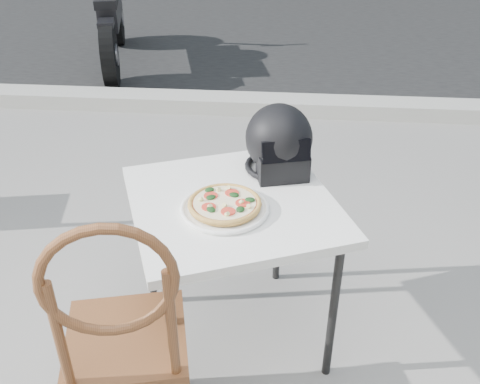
# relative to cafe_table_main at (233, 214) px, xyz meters

# --- Properties ---
(street_asphalt) EXTENTS (30.00, 8.00, 0.00)m
(street_asphalt) POSITION_rel_cafe_table_main_xyz_m (-0.41, 6.44, -0.63)
(street_asphalt) COLOR black
(street_asphalt) RESTS_ON ground
(curb) EXTENTS (30.00, 0.25, 0.12)m
(curb) POSITION_rel_cafe_table_main_xyz_m (-0.41, 2.44, -0.57)
(curb) COLOR #ACABA1
(curb) RESTS_ON ground
(cafe_table_main) EXTENTS (0.94, 0.94, 0.69)m
(cafe_table_main) POSITION_rel_cafe_table_main_xyz_m (0.00, 0.00, 0.00)
(cafe_table_main) COLOR white
(cafe_table_main) RESTS_ON ground
(plate) EXTENTS (0.41, 0.41, 0.02)m
(plate) POSITION_rel_cafe_table_main_xyz_m (-0.02, -0.07, 0.07)
(plate) COLOR white
(plate) RESTS_ON cafe_table_main
(pizza) EXTENTS (0.31, 0.31, 0.03)m
(pizza) POSITION_rel_cafe_table_main_xyz_m (-0.02, -0.07, 0.09)
(pizza) COLOR tan
(pizza) RESTS_ON plate
(helmet) EXTENTS (0.32, 0.33, 0.27)m
(helmet) POSITION_rel_cafe_table_main_xyz_m (0.16, 0.24, 0.18)
(helmet) COLOR black
(helmet) RESTS_ON cafe_table_main
(cafe_chair_main) EXTENTS (0.46, 0.46, 1.00)m
(cafe_chair_main) POSITION_rel_cafe_table_main_xyz_m (-0.29, -0.53, -0.07)
(cafe_chair_main) COLOR brown
(cafe_chair_main) RESTS_ON ground
(motorcycle) EXTENTS (0.65, 1.91, 0.97)m
(motorcycle) POSITION_rel_cafe_table_main_xyz_m (-1.54, 3.56, -0.20)
(motorcycle) COLOR black
(motorcycle) RESTS_ON street_asphalt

